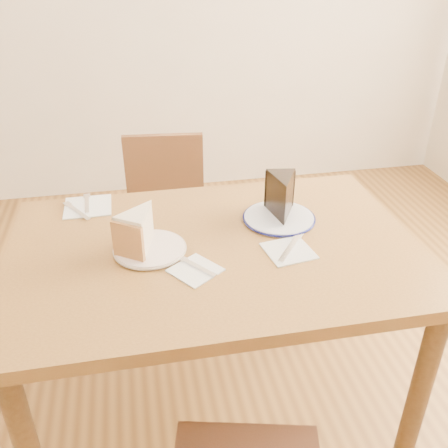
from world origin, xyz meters
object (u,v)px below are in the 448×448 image
Objects in this scene: plate_navy at (279,218)px; carrot_cake at (141,230)px; chocolate_cake at (282,199)px; table at (215,273)px; chair_far at (167,224)px; plate_cream at (150,249)px.

carrot_cake is (-0.44, -0.09, 0.06)m from plate_navy.
plate_navy is at bearing 34.26° from chocolate_cake.
table is at bearing 27.42° from carrot_cake.
chocolate_cake is at bearing 24.99° from plate_navy.
plate_cream is (-0.10, -0.67, 0.30)m from chair_far.
chair_far is 6.15× the size of chocolate_cake.
chocolate_cake reaches higher than chair_far.
chair_far is 0.74m from plate_cream.
plate_navy reaches higher than table.
chair_far reaches higher than table.
chair_far reaches higher than plate_navy.
chocolate_cake is (0.33, -0.56, 0.37)m from chair_far.
carrot_cake is 0.99× the size of chocolate_cake.
plate_navy is at bearing 13.94° from plate_cream.
carrot_cake is at bearing 21.01° from chocolate_cake.
plate_cream is 0.43m from plate_navy.
table is 0.22m from plate_cream.
carrot_cake is (-0.21, 0.02, 0.16)m from table.
table is at bearing 103.41° from chair_far.
table is 1.48× the size of chair_far.
chocolate_cake reaches higher than carrot_cake.
plate_cream is at bearing 177.02° from table.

